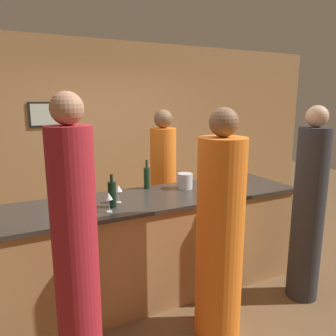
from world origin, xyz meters
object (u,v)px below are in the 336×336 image
object	(u,v)px
guest_2	(220,235)
wine_bottle_0	(147,177)
guest_1	(76,260)
ice_bucket	(185,181)
wine_bottle_1	(112,194)
bartender	(163,187)
guest_0	(308,211)

from	to	relation	value
guest_2	wine_bottle_0	xyz separation A→B (m)	(-0.17, 1.10, 0.26)
guest_1	guest_2	distance (m)	1.16
ice_bucket	guest_2	bearing A→B (deg)	-101.88
guest_2	wine_bottle_1	world-z (taller)	guest_2
bartender	guest_2	world-z (taller)	guest_2
bartender	guest_1	distance (m)	2.15
bartender	wine_bottle_0	xyz separation A→B (m)	(-0.42, -0.47, 0.27)
bartender	ice_bucket	bearing A→B (deg)	85.07
bartender	wine_bottle_1	distance (m)	1.33
guest_1	guest_2	size ratio (longest dim) A/B	1.05
ice_bucket	guest_1	bearing A→B (deg)	-143.91
guest_2	wine_bottle_0	distance (m)	1.15
guest_0	bartender	bearing A→B (deg)	118.10
guest_2	ice_bucket	world-z (taller)	guest_2
guest_0	wine_bottle_1	size ratio (longest dim) A/B	6.37
guest_1	ice_bucket	world-z (taller)	guest_1
wine_bottle_1	ice_bucket	distance (m)	0.92
guest_0	wine_bottle_1	world-z (taller)	guest_0
guest_2	ice_bucket	size ratio (longest dim) A/B	11.52
guest_2	wine_bottle_0	bearing A→B (deg)	98.73
bartender	guest_1	world-z (taller)	guest_1
wine_bottle_0	guest_2	bearing A→B (deg)	-81.27
wine_bottle_0	ice_bucket	size ratio (longest dim) A/B	1.89
guest_0	ice_bucket	world-z (taller)	guest_0
guest_0	wine_bottle_1	bearing A→B (deg)	160.46
wine_bottle_1	bartender	bearing A→B (deg)	44.01
bartender	ice_bucket	size ratio (longest dim) A/B	11.16
guest_2	wine_bottle_1	size ratio (longest dim) A/B	6.36
wine_bottle_1	ice_bucket	size ratio (longest dim) A/B	1.81
guest_2	ice_bucket	distance (m)	0.97
wine_bottle_0	wine_bottle_1	world-z (taller)	wine_bottle_0
guest_1	ice_bucket	bearing A→B (deg)	36.09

